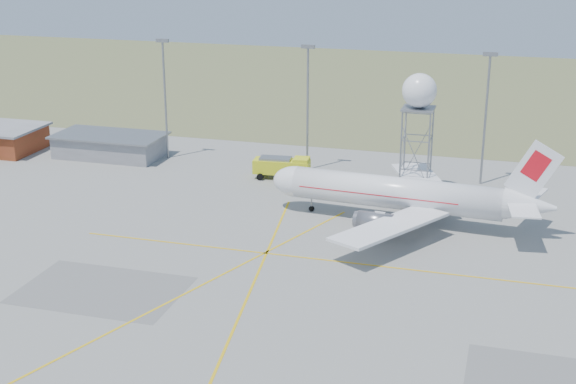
# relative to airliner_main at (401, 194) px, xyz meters

# --- Properties ---
(grass_strip) EXTENTS (400.00, 120.00, 0.03)m
(grass_strip) POSITION_rel_airliner_main_xyz_m (-8.44, 94.57, -4.01)
(grass_strip) COLOR #4C5E34
(grass_strip) RESTS_ON ground
(building_grey) EXTENTS (19.00, 10.00, 3.90)m
(building_grey) POSITION_rel_airliner_main_xyz_m (-53.44, 18.57, -2.05)
(building_grey) COLOR gray
(building_grey) RESTS_ON ground
(mast_a) EXTENTS (2.20, 0.50, 20.50)m
(mast_a) POSITION_rel_airliner_main_xyz_m (-43.44, 20.57, 8.05)
(mast_a) COLOR gray
(mast_a) RESTS_ON ground
(mast_b) EXTENTS (2.20, 0.50, 20.50)m
(mast_b) POSITION_rel_airliner_main_xyz_m (-18.44, 20.57, 8.05)
(mast_b) COLOR gray
(mast_b) RESTS_ON ground
(mast_c) EXTENTS (2.20, 0.50, 20.50)m
(mast_c) POSITION_rel_airliner_main_xyz_m (9.56, 20.57, 8.05)
(mast_c) COLOR gray
(mast_c) RESTS_ON ground
(airliner_main) EXTENTS (38.61, 37.44, 13.13)m
(airliner_main) POSITION_rel_airliner_main_xyz_m (0.00, 0.00, 0.00)
(airliner_main) COLOR white
(airliner_main) RESTS_ON ground
(radar_tower) EXTENTS (5.04, 5.04, 18.23)m
(radar_tower) POSITION_rel_airliner_main_xyz_m (0.28, 12.71, 6.20)
(radar_tower) COLOR gray
(radar_tower) RESTS_ON ground
(fire_truck) EXTENTS (9.14, 4.22, 3.57)m
(fire_truck) POSITION_rel_airliner_main_xyz_m (-20.80, 14.59, -2.31)
(fire_truck) COLOR #CED419
(fire_truck) RESTS_ON ground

